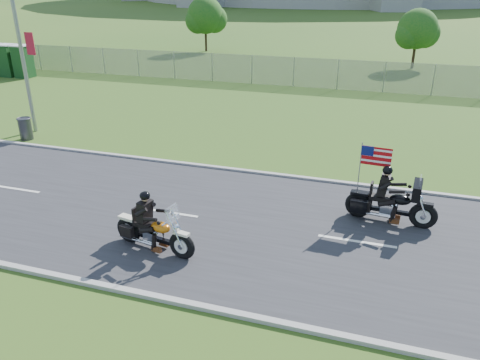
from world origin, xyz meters
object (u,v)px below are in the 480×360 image
(motorcycle_lead, at_px, (153,232))
(porta_toilet_b, at_px, (8,61))
(trash_can, at_px, (26,129))
(porta_toilet_a, at_px, (23,62))
(streetlight, at_px, (18,10))
(motorcycle_follow, at_px, (391,204))

(motorcycle_lead, bearing_deg, porta_toilet_b, 149.58)
(motorcycle_lead, relative_size, trash_can, 2.61)
(porta_toilet_a, bearing_deg, streetlight, -47.09)
(motorcycle_lead, distance_m, motorcycle_follow, 7.15)
(motorcycle_follow, bearing_deg, trash_can, 173.69)
(motorcycle_lead, xyz_separation_m, motorcycle_follow, (6.16, 3.63, 0.07))
(streetlight, relative_size, trash_can, 10.03)
(motorcycle_follow, bearing_deg, porta_toilet_a, 155.14)
(streetlight, bearing_deg, motorcycle_lead, -38.01)
(motorcycle_lead, bearing_deg, streetlight, 152.46)
(porta_toilet_b, distance_m, trash_can, 17.02)
(porta_toilet_a, distance_m, porta_toilet_b, 1.40)
(porta_toilet_a, height_order, trash_can, porta_toilet_a)
(porta_toilet_a, relative_size, porta_toilet_b, 1.00)
(porta_toilet_b, height_order, motorcycle_lead, porta_toilet_b)
(streetlight, xyz_separation_m, porta_toilet_a, (-10.02, 10.78, -4.49))
(streetlight, xyz_separation_m, motorcycle_follow, (16.80, -4.69, -5.01))
(streetlight, height_order, porta_toilet_b, streetlight)
(porta_toilet_a, height_order, porta_toilet_b, same)
(motorcycle_lead, height_order, motorcycle_follow, motorcycle_follow)
(motorcycle_lead, distance_m, trash_can, 12.31)
(porta_toilet_b, height_order, trash_can, porta_toilet_b)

